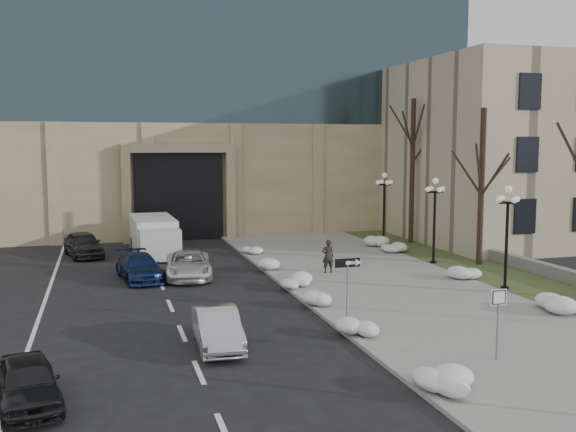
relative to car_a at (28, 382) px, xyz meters
The scene contains 30 objects.
sidewalk 17.16m from the car_a, 32.29° to the left, with size 9.00×40.00×0.12m, color gray.
curb 13.57m from the car_a, 42.50° to the left, with size 0.30×40.00×0.14m, color gray.
grass_strip 22.92m from the car_a, 23.57° to the left, with size 4.00×40.00×0.10m, color #394B25.
stone_wall 25.57m from the car_a, 25.89° to the left, with size 0.50×30.00×0.70m, color gray.
office_tower 43.61m from the car_a, 76.93° to the left, with size 40.00×24.70×36.00m.
classical_building 40.66m from the car_a, 35.04° to the left, with size 22.00×18.12×12.00m.
car_a is the anchor object (origin of this frame).
car_b 6.37m from the car_a, 31.50° to the left, with size 1.35×3.87×1.27m, color #A4A6AC.
car_c 15.12m from the car_a, 76.15° to the left, with size 1.77×4.34×1.26m, color navy.
car_d 15.65m from the car_a, 67.65° to the left, with size 2.16×4.68×1.30m, color silver.
car_e 22.19m from the car_a, 87.90° to the left, with size 1.75×4.34×1.48m, color #28282D.
pedestrian 18.41m from the car_a, 45.87° to the left, with size 0.61×0.40×1.68m, color black.
box_truck 22.53m from the car_a, 77.44° to the left, with size 2.61×6.88×2.16m.
one_way_sign 11.12m from the car_a, 20.40° to the left, with size 0.97×0.26×2.61m.
keep_sign 13.33m from the car_a, ahead, with size 0.49×0.09×2.29m.
snow_clump_b 10.75m from the car_a, 12.19° to the right, with size 1.10×1.60×0.36m, color white.
snow_clump_c 10.51m from the car_a, 15.17° to the left, with size 1.10×1.60×0.36m, color white.
snow_clump_d 12.43m from the car_a, 35.06° to the left, with size 1.10×1.60×0.36m, color white.
snow_clump_e 14.86m from the car_a, 45.98° to the left, with size 1.10×1.60×0.36m, color white.
snow_clump_f 18.36m from the car_a, 55.96° to the left, with size 1.10×1.60×0.36m, color white.
snow_clump_g 22.18m from the car_a, 62.19° to the left, with size 1.10×1.60×0.36m, color white.
snow_clump_i 19.18m from the car_a, 11.02° to the left, with size 1.10×1.60×0.36m, color white.
snow_clump_j 21.00m from the car_a, 27.48° to the left, with size 1.10×1.60×0.36m, color white.
snow_clump_k 27.47m from the car_a, 46.99° to the left, with size 1.10×1.60×0.36m, color white.
snow_clump_l 25.93m from the car_a, 43.50° to the left, with size 1.10×1.60×0.36m, color white.
lamppost_b 20.91m from the car_a, 21.65° to the left, with size 1.18×1.18×4.76m.
lamppost_c 24.06m from the car_a, 36.27° to the left, with size 1.18×1.18×4.76m.
lamppost_d 28.38m from the car_a, 46.95° to the left, with size 1.18×1.18×4.76m.
tree_mid 25.68m from the car_a, 31.48° to the left, with size 3.20×3.20×8.50m.
tree_far 30.67m from the car_a, 44.55° to the left, with size 3.20×3.20×9.50m.
Camera 1 is at (-9.04, -12.00, 6.63)m, focal length 40.00 mm.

